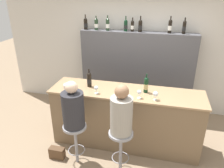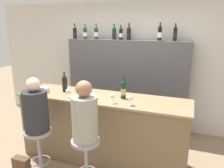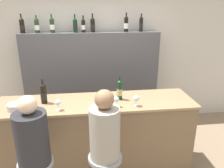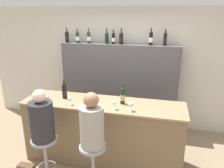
# 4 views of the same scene
# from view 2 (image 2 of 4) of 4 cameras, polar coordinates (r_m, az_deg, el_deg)

# --- Properties ---
(wall_back) EXTENTS (6.40, 0.05, 2.60)m
(wall_back) POSITION_cam_2_polar(r_m,az_deg,el_deg) (4.64, 4.58, 4.84)
(wall_back) COLOR beige
(wall_back) RESTS_ON ground_plane
(bar_counter) EXTENTS (2.63, 0.69, 1.08)m
(bar_counter) POSITION_cam_2_polar(r_m,az_deg,el_deg) (3.53, -2.50, -11.64)
(bar_counter) COLOR brown
(bar_counter) RESTS_ON ground_plane
(back_bar_cabinet) EXTENTS (2.46, 0.28, 1.85)m
(back_bar_cabinet) POSITION_cam_2_polar(r_m,az_deg,el_deg) (4.51, 3.70, -0.34)
(back_bar_cabinet) COLOR #4C4C51
(back_bar_cabinet) RESTS_ON ground_plane
(wine_bottle_counter_0) EXTENTS (0.08, 0.08, 0.33)m
(wine_bottle_counter_0) POSITION_cam_2_polar(r_m,az_deg,el_deg) (3.61, -12.26, 0.11)
(wine_bottle_counter_0) COLOR black
(wine_bottle_counter_0) RESTS_ON bar_counter
(wine_bottle_counter_1) EXTENTS (0.08, 0.08, 0.33)m
(wine_bottle_counter_1) POSITION_cam_2_polar(r_m,az_deg,el_deg) (3.20, 2.98, -1.44)
(wine_bottle_counter_1) COLOR black
(wine_bottle_counter_1) RESTS_ON bar_counter
(wine_bottle_backbar_0) EXTENTS (0.08, 0.08, 0.32)m
(wine_bottle_backbar_0) POSITION_cam_2_polar(r_m,az_deg,el_deg) (4.81, -9.68, 13.10)
(wine_bottle_backbar_0) COLOR black
(wine_bottle_backbar_0) RESTS_ON back_bar_cabinet
(wine_bottle_backbar_1) EXTENTS (0.08, 0.08, 0.29)m
(wine_bottle_backbar_1) POSITION_cam_2_polar(r_m,az_deg,el_deg) (4.69, -7.04, 13.13)
(wine_bottle_backbar_1) COLOR #233823
(wine_bottle_backbar_1) RESTS_ON back_bar_cabinet
(wine_bottle_backbar_2) EXTENTS (0.08, 0.08, 0.31)m
(wine_bottle_backbar_2) POSITION_cam_2_polar(r_m,az_deg,el_deg) (4.58, -4.16, 13.21)
(wine_bottle_backbar_2) COLOR #233823
(wine_bottle_backbar_2) RESTS_ON back_bar_cabinet
(wine_bottle_backbar_3) EXTENTS (0.08, 0.08, 0.31)m
(wine_bottle_backbar_3) POSITION_cam_2_polar(r_m,az_deg,el_deg) (4.44, 0.56, 13.09)
(wine_bottle_backbar_3) COLOR black
(wine_bottle_backbar_3) RESTS_ON back_bar_cabinet
(wine_bottle_backbar_4) EXTENTS (0.07, 0.07, 0.28)m
(wine_bottle_backbar_4) POSITION_cam_2_polar(r_m,az_deg,el_deg) (4.39, 2.33, 13.01)
(wine_bottle_backbar_4) COLOR black
(wine_bottle_backbar_4) RESTS_ON back_bar_cabinet
(wine_bottle_backbar_5) EXTENTS (0.08, 0.08, 0.32)m
(wine_bottle_backbar_5) POSITION_cam_2_polar(r_m,az_deg,el_deg) (4.34, 4.42, 13.07)
(wine_bottle_backbar_5) COLOR black
(wine_bottle_backbar_5) RESTS_ON back_bar_cabinet
(wine_bottle_backbar_6) EXTENTS (0.08, 0.08, 0.33)m
(wine_bottle_backbar_6) POSITION_cam_2_polar(r_m,az_deg,el_deg) (4.22, 12.39, 12.86)
(wine_bottle_backbar_6) COLOR black
(wine_bottle_backbar_6) RESTS_ON back_bar_cabinet
(wine_bottle_backbar_7) EXTENTS (0.07, 0.07, 0.31)m
(wine_bottle_backbar_7) POSITION_cam_2_polar(r_m,az_deg,el_deg) (4.19, 16.16, 12.55)
(wine_bottle_backbar_7) COLOR black
(wine_bottle_backbar_7) RESTS_ON back_bar_cabinet
(wine_glass_0) EXTENTS (0.07, 0.07, 0.13)m
(wine_glass_0) POSITION_cam_2_polar(r_m,az_deg,el_deg) (3.33, -11.43, -1.88)
(wine_glass_0) COLOR silver
(wine_glass_0) RESTS_ON bar_counter
(wine_glass_1) EXTENTS (0.07, 0.07, 0.14)m
(wine_glass_1) POSITION_cam_2_polar(r_m,az_deg,el_deg) (3.03, 0.19, -3.21)
(wine_glass_1) COLOR silver
(wine_glass_1) RESTS_ON bar_counter
(wine_glass_2) EXTENTS (0.08, 0.08, 0.14)m
(wine_glass_2) POSITION_cam_2_polar(r_m,az_deg,el_deg) (2.95, 4.80, -3.69)
(wine_glass_2) COLOR silver
(wine_glass_2) RESTS_ON bar_counter
(metal_bowl) EXTENTS (0.20, 0.20, 0.08)m
(metal_bowl) POSITION_cam_2_polar(r_m,az_deg,el_deg) (3.69, -17.61, -1.49)
(metal_bowl) COLOR #B7B7BC
(metal_bowl) RESTS_ON bar_counter
(bar_stool_left) EXTENTS (0.37, 0.37, 0.72)m
(bar_stool_left) POSITION_cam_2_polar(r_m,az_deg,el_deg) (3.32, -18.61, -13.86)
(bar_stool_left) COLOR gray
(bar_stool_left) RESTS_ON ground_plane
(guest_seated_left) EXTENTS (0.34, 0.34, 0.75)m
(guest_seated_left) POSITION_cam_2_polar(r_m,az_deg,el_deg) (3.13, -19.35, -6.18)
(guest_seated_left) COLOR #28282D
(guest_seated_left) RESTS_ON bar_stool_left
(bar_stool_right) EXTENTS (0.37, 0.37, 0.72)m
(bar_stool_right) POSITION_cam_2_polar(r_m,az_deg,el_deg) (2.96, -6.81, -16.96)
(bar_stool_right) COLOR gray
(bar_stool_right) RESTS_ON ground_plane
(guest_seated_right) EXTENTS (0.32, 0.32, 0.78)m
(guest_seated_right) POSITION_cam_2_polar(r_m,az_deg,el_deg) (2.73, -7.13, -8.16)
(guest_seated_right) COLOR gray
(guest_seated_right) RESTS_ON bar_stool_right
(handbag) EXTENTS (0.26, 0.12, 0.20)m
(handbag) POSITION_cam_2_polar(r_m,az_deg,el_deg) (3.78, -22.60, -18.66)
(handbag) COLOR #513823
(handbag) RESTS_ON ground_plane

